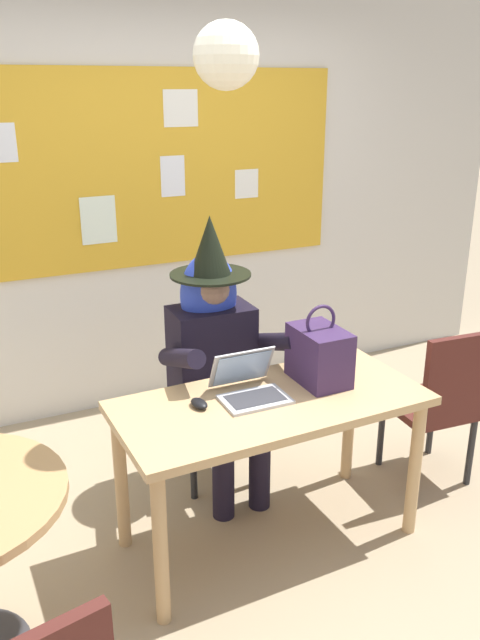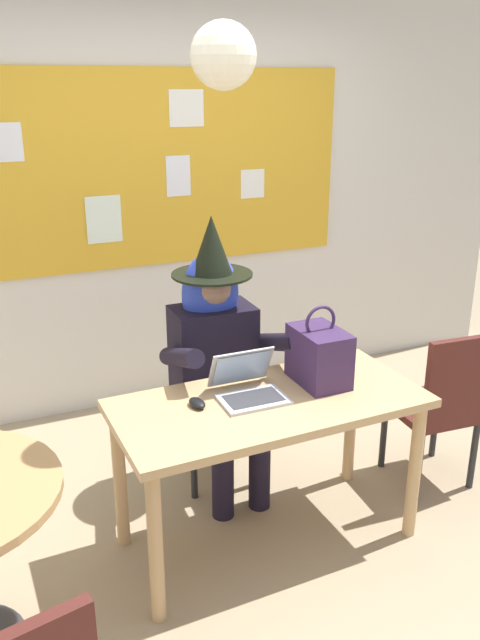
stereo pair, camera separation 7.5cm
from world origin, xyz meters
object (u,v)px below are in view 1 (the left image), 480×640
object	(u,v)px
person_costumed	(216,344)
handbag	(319,355)
desk_main	(271,419)
chair_extra_corner	(440,399)
computer_mouse	(199,404)
chair_at_desk	(209,385)
laptop	(250,387)

from	to	relation	value
person_costumed	handbag	distance (m)	0.58
desk_main	chair_extra_corner	size ratio (longest dim) A/B	1.57
computer_mouse	handbag	bearing A→B (deg)	-6.58
person_costumed	computer_mouse	size ratio (longest dim) A/B	13.96
chair_at_desk	handbag	distance (m)	0.77
desk_main	computer_mouse	world-z (taller)	computer_mouse
person_costumed	chair_at_desk	bearing A→B (deg)	177.01
chair_at_desk	chair_extra_corner	xyz separation A→B (m)	(1.03, -0.65, -0.01)
laptop	computer_mouse	size ratio (longest dim) A/B	2.87
person_costumed	handbag	size ratio (longest dim) A/B	3.84
laptop	handbag	world-z (taller)	handbag
desk_main	person_costumed	size ratio (longest dim) A/B	0.96
chair_at_desk	handbag	bearing A→B (deg)	31.66
desk_main	chair_extra_corner	xyz separation A→B (m)	(1.02, 0.03, -0.14)
handbag	chair_extra_corner	distance (m)	0.82
laptop	computer_mouse	distance (m)	0.25
desk_main	handbag	distance (m)	0.38
person_costumed	laptop	world-z (taller)	person_costumed
chair_at_desk	handbag	world-z (taller)	handbag
laptop	chair_extra_corner	xyz separation A→B (m)	(1.09, -0.04, -0.28)
desk_main	computer_mouse	xyz separation A→B (m)	(-0.32, 0.07, 0.12)
laptop	chair_extra_corner	world-z (taller)	laptop
chair_at_desk	handbag	size ratio (longest dim) A/B	2.40
person_costumed	handbag	bearing A→B (deg)	33.49
laptop	computer_mouse	world-z (taller)	laptop
person_costumed	computer_mouse	xyz separation A→B (m)	(-0.29, -0.49, -0.04)
computer_mouse	handbag	xyz separation A→B (m)	(0.60, 0.01, 0.12)
chair_extra_corner	desk_main	bearing A→B (deg)	96.13
handbag	desk_main	bearing A→B (deg)	-165.59
laptop	person_costumed	bearing A→B (deg)	85.30
chair_at_desk	handbag	xyz separation A→B (m)	(0.30, -0.61, 0.36)
desk_main	chair_at_desk	xyz separation A→B (m)	(-0.02, 0.68, -0.13)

